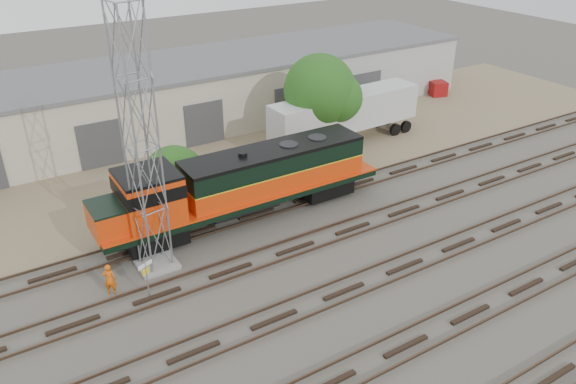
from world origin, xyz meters
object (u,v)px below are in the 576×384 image
locomotive (239,184)px  signal_tower (142,151)px  semi_trailer (348,112)px  worker (110,279)px

locomotive → signal_tower: size_ratio=1.31×
signal_tower → semi_trailer: 21.02m
semi_trailer → worker: bearing=-158.3°
locomotive → signal_tower: signal_tower is taller
locomotive → semi_trailer: (12.87, 6.43, 0.06)m
worker → semi_trailer: (21.58, 9.45, 1.64)m
locomotive → semi_trailer: 14.38m
signal_tower → worker: signal_tower is taller
signal_tower → worker: size_ratio=7.96×
locomotive → signal_tower: 7.55m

